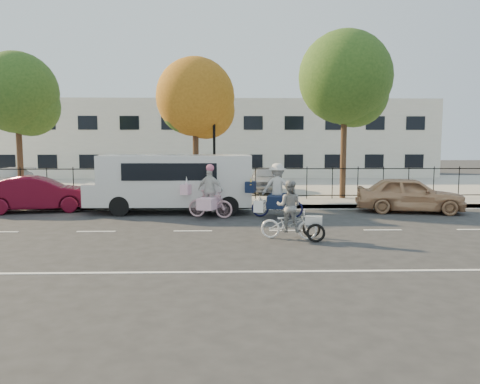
{
  "coord_description": "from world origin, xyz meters",
  "views": [
    {
      "loc": [
        1.07,
        -14.44,
        2.74
      ],
      "look_at": [
        1.51,
        1.2,
        1.1
      ],
      "focal_mm": 35.0,
      "sensor_mm": 36.0,
      "label": 1
    }
  ],
  "objects_px": {
    "lamppost": "(214,135)",
    "bull_bike": "(276,196)",
    "zebra_trike": "(289,216)",
    "red_sedan": "(38,194)",
    "lot_car_c": "(196,178)",
    "white_van": "(174,181)",
    "gold_sedan": "(410,195)",
    "lot_car_a": "(8,180)",
    "lot_car_d": "(265,179)",
    "unicorn_bike": "(209,198)",
    "lot_car_b": "(156,178)"
  },
  "relations": [
    {
      "from": "lamppost",
      "to": "white_van",
      "type": "xyz_separation_m",
      "value": [
        -1.52,
        -2.79,
        -1.86
      ]
    },
    {
      "from": "zebra_trike",
      "to": "unicorn_bike",
      "type": "relative_size",
      "value": 0.98
    },
    {
      "from": "unicorn_bike",
      "to": "white_van",
      "type": "bearing_deg",
      "value": 63.96
    },
    {
      "from": "lamppost",
      "to": "zebra_trike",
      "type": "bearing_deg",
      "value": -73.77
    },
    {
      "from": "lot_car_a",
      "to": "lot_car_b",
      "type": "height_order",
      "value": "lot_car_b"
    },
    {
      "from": "red_sedan",
      "to": "lamppost",
      "type": "bearing_deg",
      "value": -83.36
    },
    {
      "from": "zebra_trike",
      "to": "unicorn_bike",
      "type": "height_order",
      "value": "unicorn_bike"
    },
    {
      "from": "zebra_trike",
      "to": "gold_sedan",
      "type": "height_order",
      "value": "zebra_trike"
    },
    {
      "from": "unicorn_bike",
      "to": "lot_car_d",
      "type": "height_order",
      "value": "unicorn_bike"
    },
    {
      "from": "zebra_trike",
      "to": "red_sedan",
      "type": "bearing_deg",
      "value": 72.84
    },
    {
      "from": "lot_car_d",
      "to": "zebra_trike",
      "type": "bearing_deg",
      "value": -89.33
    },
    {
      "from": "lamppost",
      "to": "lot_car_a",
      "type": "distance_m",
      "value": 11.83
    },
    {
      "from": "unicorn_bike",
      "to": "red_sedan",
      "type": "bearing_deg",
      "value": 94.0
    },
    {
      "from": "white_van",
      "to": "lot_car_c",
      "type": "xyz_separation_m",
      "value": [
        0.4,
        7.2,
        -0.4
      ]
    },
    {
      "from": "unicorn_bike",
      "to": "lot_car_b",
      "type": "distance_m",
      "value": 8.54
    },
    {
      "from": "zebra_trike",
      "to": "red_sedan",
      "type": "distance_m",
      "value": 10.89
    },
    {
      "from": "bull_bike",
      "to": "white_van",
      "type": "bearing_deg",
      "value": 83.74
    },
    {
      "from": "red_sedan",
      "to": "lot_car_a",
      "type": "xyz_separation_m",
      "value": [
        -4.01,
        6.13,
        0.08
      ]
    },
    {
      "from": "white_van",
      "to": "lot_car_d",
      "type": "height_order",
      "value": "white_van"
    },
    {
      "from": "unicorn_bike",
      "to": "gold_sedan",
      "type": "height_order",
      "value": "unicorn_bike"
    },
    {
      "from": "zebra_trike",
      "to": "unicorn_bike",
      "type": "xyz_separation_m",
      "value": [
        -2.43,
        3.87,
        0.08
      ]
    },
    {
      "from": "zebra_trike",
      "to": "lot_car_d",
      "type": "height_order",
      "value": "zebra_trike"
    },
    {
      "from": "lot_car_b",
      "to": "lot_car_d",
      "type": "distance_m",
      "value": 5.85
    },
    {
      "from": "unicorn_bike",
      "to": "lot_car_c",
      "type": "bearing_deg",
      "value": 25.2
    },
    {
      "from": "lot_car_d",
      "to": "bull_bike",
      "type": "bearing_deg",
      "value": -89.64
    },
    {
      "from": "red_sedan",
      "to": "bull_bike",
      "type": "bearing_deg",
      "value": -112.69
    },
    {
      "from": "bull_bike",
      "to": "lot_car_a",
      "type": "height_order",
      "value": "bull_bike"
    },
    {
      "from": "bull_bike",
      "to": "lot_car_b",
      "type": "height_order",
      "value": "bull_bike"
    },
    {
      "from": "unicorn_bike",
      "to": "bull_bike",
      "type": "relative_size",
      "value": 0.91
    },
    {
      "from": "red_sedan",
      "to": "zebra_trike",
      "type": "bearing_deg",
      "value": -133.74
    },
    {
      "from": "lamppost",
      "to": "unicorn_bike",
      "type": "xyz_separation_m",
      "value": [
        -0.08,
        -4.19,
        -2.38
      ]
    },
    {
      "from": "bull_bike",
      "to": "white_van",
      "type": "height_order",
      "value": "white_van"
    },
    {
      "from": "bull_bike",
      "to": "lot_car_b",
      "type": "distance_m",
      "value": 9.65
    },
    {
      "from": "red_sedan",
      "to": "lot_car_c",
      "type": "bearing_deg",
      "value": -53.14
    },
    {
      "from": "lamppost",
      "to": "bull_bike",
      "type": "distance_m",
      "value": 5.29
    },
    {
      "from": "lot_car_a",
      "to": "lot_car_d",
      "type": "height_order",
      "value": "lot_car_d"
    },
    {
      "from": "bull_bike",
      "to": "lamppost",
      "type": "bearing_deg",
      "value": 42.66
    },
    {
      "from": "lot_car_a",
      "to": "lot_car_d",
      "type": "bearing_deg",
      "value": -4.41
    },
    {
      "from": "zebra_trike",
      "to": "bull_bike",
      "type": "distance_m",
      "value": 3.97
    },
    {
      "from": "lamppost",
      "to": "zebra_trike",
      "type": "relative_size",
      "value": 2.19
    },
    {
      "from": "white_van",
      "to": "lot_car_a",
      "type": "relative_size",
      "value": 1.47
    },
    {
      "from": "lamppost",
      "to": "zebra_trike",
      "type": "distance_m",
      "value": 8.76
    },
    {
      "from": "unicorn_bike",
      "to": "lot_car_d",
      "type": "xyz_separation_m",
      "value": [
        2.71,
        7.85,
        0.1
      ]
    },
    {
      "from": "lot_car_b",
      "to": "lot_car_c",
      "type": "distance_m",
      "value": 2.2
    },
    {
      "from": "white_van",
      "to": "gold_sedan",
      "type": "xyz_separation_m",
      "value": [
        9.34,
        -0.21,
        -0.55
      ]
    },
    {
      "from": "zebra_trike",
      "to": "bull_bike",
      "type": "xyz_separation_m",
      "value": [
        0.05,
        3.97,
        0.15
      ]
    },
    {
      "from": "lamppost",
      "to": "lot_car_c",
      "type": "bearing_deg",
      "value": 104.29
    },
    {
      "from": "white_van",
      "to": "unicorn_bike",
      "type": "bearing_deg",
      "value": -43.55
    },
    {
      "from": "zebra_trike",
      "to": "gold_sedan",
      "type": "distance_m",
      "value": 7.46
    },
    {
      "from": "bull_bike",
      "to": "zebra_trike",
      "type": "bearing_deg",
      "value": -168.49
    }
  ]
}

